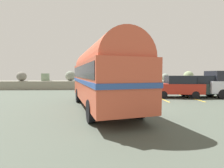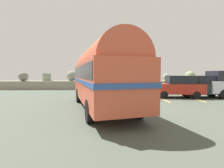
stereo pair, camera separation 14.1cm
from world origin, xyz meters
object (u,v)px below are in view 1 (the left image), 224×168
(vintage_coach, at_px, (102,74))
(parked_car_nearest, at_px, (177,86))
(parked_car_middle, at_px, (203,86))
(lamp_post, at_px, (130,63))

(vintage_coach, height_order, parked_car_nearest, vintage_coach)
(vintage_coach, distance_m, parked_car_middle, 9.68)
(parked_car_middle, relative_size, lamp_post, 0.75)
(vintage_coach, relative_size, parked_car_middle, 2.15)
(parked_car_middle, bearing_deg, parked_car_nearest, 91.71)
(vintage_coach, relative_size, parked_car_nearest, 2.10)
(parked_car_nearest, xyz_separation_m, lamp_post, (-3.61, 3.35, 2.19))
(lamp_post, bearing_deg, vintage_coach, -109.47)
(parked_car_middle, bearing_deg, vintage_coach, 118.62)
(parked_car_middle, bearing_deg, lamp_post, 62.06)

